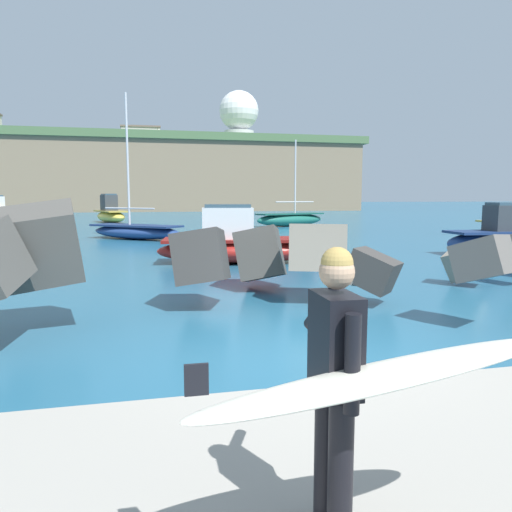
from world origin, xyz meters
name	(u,v)px	position (x,y,z in m)	size (l,w,h in m)	color
ground_plane	(300,352)	(0.00, 0.00, 0.00)	(400.00, 400.00, 0.00)	#235B7A
breakwater_jetty	(132,266)	(-2.47, 2.61, 1.01)	(31.35, 7.66, 2.60)	#4C4944
surfer_with_board	(347,376)	(-1.08, -4.16, 1.28)	(2.09, 1.15, 1.78)	black
boat_near_left	(136,231)	(-2.75, 20.46, 0.47)	(5.52, 5.04, 7.82)	navy
boat_near_right	(290,219)	(8.90, 29.85, 0.57)	(6.39, 3.68, 6.72)	#1E6656
boat_mid_right	(110,214)	(-5.30, 38.49, 0.80)	(3.68, 6.12, 2.58)	#EAC64C
boat_far_left	(238,245)	(0.92, 9.86, 0.64)	(5.98, 2.64, 2.05)	maroon
boat_far_centre	(497,238)	(11.40, 9.86, 0.67)	(4.19, 1.81, 2.09)	navy
mooring_buoy_inner	(12,228)	(-11.06, 28.73, 0.22)	(0.44, 0.44, 0.44)	silver
headland_bluff	(98,177)	(-10.96, 91.16, 6.15)	(90.25, 45.09, 12.25)	#847056
radar_dome	(239,116)	(16.87, 92.76, 18.61)	(8.01, 8.01, 11.49)	silver
station_building_central	(140,138)	(-3.01, 96.02, 14.25)	(7.27, 6.84, 3.97)	#B2ADA3
station_building_east	(146,138)	(-1.77, 99.17, 14.45)	(5.89, 8.07, 4.36)	silver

